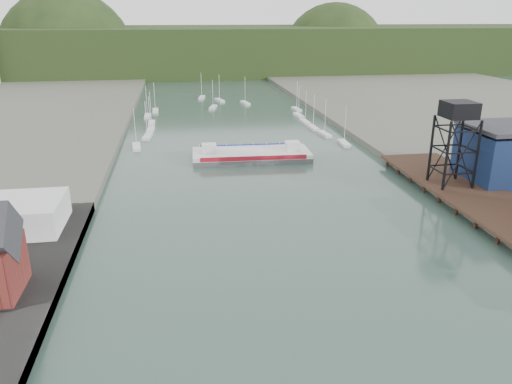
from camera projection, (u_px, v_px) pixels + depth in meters
name	position (u px, v px, depth m)	size (l,w,h in m)	color
east_pier	(499.00, 209.00, 85.05)	(14.00, 70.00, 2.45)	black
white_shed	(3.00, 215.00, 77.16)	(18.00, 12.00, 4.50)	silver
lift_tower	(458.00, 115.00, 92.23)	(6.50, 6.50, 16.00)	black
marina_sailboats	(228.00, 118.00, 167.10)	(57.71, 92.65, 0.90)	silver
distant_hills	(194.00, 53.00, 314.66)	(500.00, 120.00, 80.00)	black
chain_ferry	(251.00, 154.00, 120.86)	(28.58, 12.43, 4.06)	#464648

